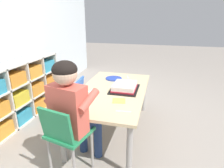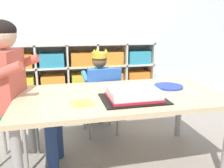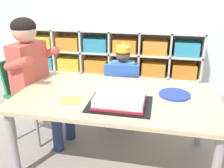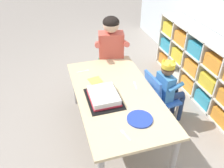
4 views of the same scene
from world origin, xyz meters
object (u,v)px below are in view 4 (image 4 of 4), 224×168
(classroom_chair_blue, at_px, (158,96))
(adult_helper_seated, at_px, (111,51))
(birthday_cake_on_tray, at_px, (104,97))
(paper_plate_stack, at_px, (140,119))
(fork_at_table_front_edge, at_px, (125,134))
(fork_near_cake_tray, at_px, (135,85))
(child_with_crown, at_px, (169,85))
(classroom_chair_adult_side, at_px, (111,61))
(fork_beside_plate_stack, at_px, (84,71))
(activity_table, at_px, (116,98))

(classroom_chair_blue, bearing_deg, adult_helper_seated, 20.90)
(birthday_cake_on_tray, xyz_separation_m, paper_plate_stack, (0.36, 0.22, -0.02))
(paper_plate_stack, xyz_separation_m, fork_at_table_front_edge, (0.12, -0.18, -0.01))
(classroom_chair_blue, xyz_separation_m, fork_near_cake_tray, (-0.04, -0.26, 0.17))
(child_with_crown, bearing_deg, fork_at_table_front_edge, 123.94)
(adult_helper_seated, height_order, fork_near_cake_tray, adult_helper_seated)
(child_with_crown, bearing_deg, classroom_chair_adult_side, 22.86)
(classroom_chair_adult_side, bearing_deg, classroom_chair_blue, -55.82)
(fork_at_table_front_edge, distance_m, fork_beside_plate_stack, 1.04)
(activity_table, height_order, fork_beside_plate_stack, fork_beside_plate_stack)
(birthday_cake_on_tray, xyz_separation_m, fork_beside_plate_stack, (-0.55, -0.09, -0.03))
(fork_near_cake_tray, bearing_deg, classroom_chair_adult_side, -166.38)
(fork_beside_plate_stack, bearing_deg, birthday_cake_on_tray, 93.47)
(classroom_chair_blue, xyz_separation_m, fork_at_table_front_edge, (0.57, -0.59, 0.17))
(fork_beside_plate_stack, bearing_deg, fork_near_cake_tray, 132.29)
(birthday_cake_on_tray, xyz_separation_m, fork_at_table_front_edge, (0.48, 0.04, -0.03))
(fork_beside_plate_stack, height_order, fork_near_cake_tray, same)
(paper_plate_stack, height_order, fork_near_cake_tray, paper_plate_stack)
(fork_near_cake_tray, bearing_deg, classroom_chair_blue, 90.35)
(fork_at_table_front_edge, bearing_deg, activity_table, 154.00)
(activity_table, xyz_separation_m, birthday_cake_on_tray, (0.05, -0.14, 0.09))
(fork_at_table_front_edge, height_order, fork_beside_plate_stack, same)
(classroom_chair_adult_side, xyz_separation_m, fork_beside_plate_stack, (0.31, -0.41, 0.11))
(activity_table, xyz_separation_m, classroom_chair_adult_side, (-0.81, 0.19, -0.05))
(fork_at_table_front_edge, bearing_deg, classroom_chair_blue, 118.10)
(fork_near_cake_tray, bearing_deg, paper_plate_stack, -6.96)
(adult_helper_seated, distance_m, birthday_cake_on_tray, 0.81)
(child_with_crown, xyz_separation_m, paper_plate_stack, (0.46, -0.52, 0.06))
(activity_table, bearing_deg, child_with_crown, 94.74)
(activity_table, distance_m, fork_at_table_front_edge, 0.54)
(activity_table, bearing_deg, fork_beside_plate_stack, -155.81)
(paper_plate_stack, bearing_deg, activity_table, -168.43)
(classroom_chair_adult_side, bearing_deg, child_with_crown, -48.84)
(birthday_cake_on_tray, bearing_deg, adult_helper_seated, 158.29)
(classroom_chair_blue, relative_size, fork_at_table_front_edge, 5.29)
(classroom_chair_adult_side, xyz_separation_m, adult_helper_seated, (0.11, -0.02, 0.21))
(classroom_chair_blue, height_order, child_with_crown, child_with_crown)
(paper_plate_stack, bearing_deg, classroom_chair_blue, 137.28)
(birthday_cake_on_tray, bearing_deg, activity_table, 109.96)
(classroom_chair_blue, distance_m, paper_plate_stack, 0.63)
(activity_table, xyz_separation_m, adult_helper_seated, (-0.70, 0.16, 0.16))
(classroom_chair_adult_side, bearing_deg, fork_near_cake_tray, -73.92)
(activity_table, bearing_deg, fork_near_cake_tray, 109.96)
(adult_helper_seated, height_order, fork_beside_plate_stack, adult_helper_seated)
(classroom_chair_blue, xyz_separation_m, fork_beside_plate_stack, (-0.46, -0.72, 0.17))
(activity_table, relative_size, paper_plate_stack, 6.44)
(child_with_crown, bearing_deg, paper_plate_stack, 125.32)
(classroom_chair_blue, relative_size, fork_near_cake_tray, 5.12)
(classroom_chair_blue, bearing_deg, child_with_crown, -90.53)
(paper_plate_stack, xyz_separation_m, fork_beside_plate_stack, (-0.90, -0.31, -0.01))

